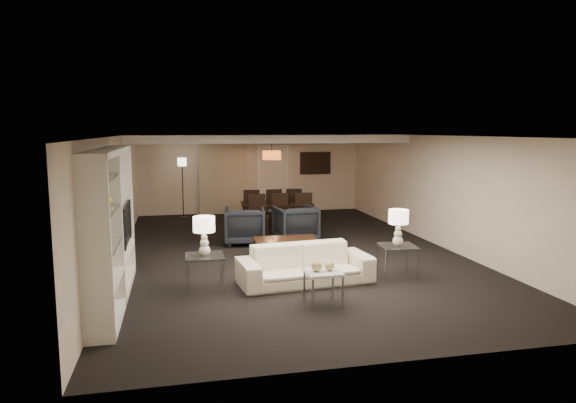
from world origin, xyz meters
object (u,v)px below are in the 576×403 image
(coffee_table, at_px, (286,250))
(dining_table, at_px, (277,216))
(television, at_px, (119,224))
(pendant_light, at_px, (272,155))
(side_table_left, at_px, (205,273))
(chair_fm, at_px, (273,206))
(chair_nm, at_px, (282,213))
(side_table_right, at_px, (397,261))
(armchair_right, at_px, (295,224))
(chair_nr, at_px, (305,213))
(chair_nl, at_px, (259,214))
(floor_lamp, at_px, (183,188))
(vase_amber, at_px, (107,199))
(armchair_left, at_px, (245,226))
(table_lamp_right, at_px, (398,228))
(chair_fr, at_px, (293,205))
(table_lamp_left, at_px, (204,236))
(marble_table, at_px, (323,288))
(vase_blue, at_px, (103,241))
(floor_speaker, at_px, (131,239))
(chair_fl, at_px, (251,207))
(sofa, at_px, (305,265))

(coffee_table, xyz_separation_m, dining_table, (0.50, 3.45, 0.11))
(coffee_table, height_order, dining_table, dining_table)
(television, bearing_deg, pendant_light, -33.61)
(side_table_left, xyz_separation_m, chair_fm, (2.20, 5.70, 0.21))
(chair_nm, bearing_deg, television, -138.69)
(pendant_light, distance_m, side_table_right, 6.18)
(armchair_right, xyz_separation_m, chair_nr, (0.50, 1.10, 0.08))
(armchair_right, height_order, chair_nm, chair_nm)
(dining_table, bearing_deg, chair_fm, 95.37)
(armchair_right, xyz_separation_m, chair_nm, (-0.10, 1.10, 0.08))
(chair_nl, height_order, floor_lamp, floor_lamp)
(vase_amber, bearing_deg, side_table_left, 23.18)
(armchair_left, relative_size, side_table_right, 1.49)
(table_lamp_right, xyz_separation_m, vase_amber, (-4.80, -0.60, 0.74))
(chair_fr, bearing_deg, side_table_right, 103.46)
(table_lamp_left, xyz_separation_m, television, (-1.37, 0.45, 0.17))
(armchair_left, relative_size, chair_nr, 0.93)
(table_lamp_left, bearing_deg, chair_nm, 63.41)
(side_table_left, xyz_separation_m, marble_table, (1.70, -1.10, -0.03))
(vase_blue, bearing_deg, table_lamp_right, 14.45)
(floor_lamp, bearing_deg, television, -99.45)
(side_table_left, bearing_deg, vase_amber, -156.82)
(armchair_left, height_order, vase_amber, vase_amber)
(dining_table, bearing_deg, floor_speaker, -130.41)
(chair_fl, distance_m, chair_fr, 1.20)
(vase_amber, xyz_separation_m, chair_fr, (4.20, 6.30, -1.14))
(pendant_light, xyz_separation_m, coffee_table, (-0.51, -4.24, -1.70))
(side_table_left, xyz_separation_m, floor_lamp, (-0.24, 7.24, 0.61))
(marble_table, distance_m, vase_blue, 3.23)
(floor_lamp, bearing_deg, sofa, -75.00)
(table_lamp_left, height_order, floor_lamp, floor_lamp)
(sofa, distance_m, chair_nl, 4.40)
(table_lamp_left, bearing_deg, chair_fl, 74.30)
(sofa, distance_m, chair_fl, 5.70)
(pendant_light, xyz_separation_m, vase_blue, (-3.61, -7.07, -0.77))
(pendant_light, bearing_deg, vase_amber, -119.29)
(chair_nl, bearing_deg, coffee_table, -91.63)
(chair_nm, bearing_deg, vase_blue, -129.13)
(sofa, bearing_deg, chair_nr, 70.04)
(floor_speaker, bearing_deg, chair_fl, 51.61)
(vase_amber, relative_size, floor_speaker, 0.14)
(vase_blue, distance_m, chair_nr, 7.06)
(side_table_left, bearing_deg, marble_table, -32.91)
(chair_nm, distance_m, chair_fm, 1.30)
(television, height_order, vase_amber, vase_amber)
(side_table_right, distance_m, chair_fm, 5.83)
(pendant_light, height_order, chair_nl, pendant_light)
(chair_nr, bearing_deg, side_table_right, -74.41)
(side_table_left, height_order, table_lamp_left, table_lamp_left)
(pendant_light, distance_m, floor_speaker, 5.62)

